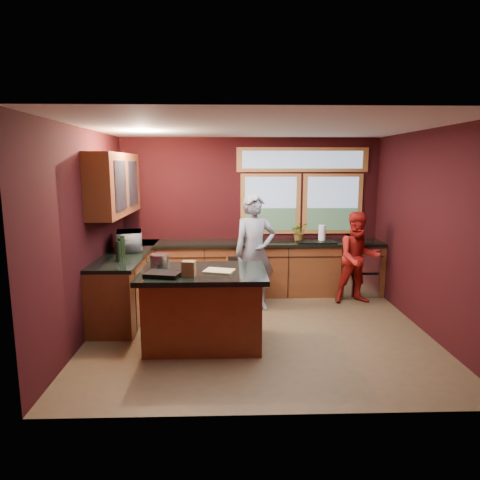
{
  "coord_description": "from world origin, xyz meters",
  "views": [
    {
      "loc": [
        -0.42,
        -5.52,
        2.23
      ],
      "look_at": [
        -0.24,
        0.4,
        1.19
      ],
      "focal_mm": 32.0,
      "sensor_mm": 36.0,
      "label": 1
    }
  ],
  "objects_px": {
    "person_red": "(358,258)",
    "cutting_board": "(219,271)",
    "stock_pot": "(160,261)",
    "island": "(203,307)",
    "person_grey": "(255,253)"
  },
  "relations": [
    {
      "from": "person_red",
      "to": "stock_pot",
      "type": "xyz_separation_m",
      "value": [
        -2.97,
        -1.42,
        0.29
      ]
    },
    {
      "from": "person_red",
      "to": "cutting_board",
      "type": "relative_size",
      "value": 4.27
    },
    {
      "from": "island",
      "to": "stock_pot",
      "type": "relative_size",
      "value": 6.46
    },
    {
      "from": "cutting_board",
      "to": "stock_pot",
      "type": "bearing_deg",
      "value": 165.07
    },
    {
      "from": "island",
      "to": "stock_pot",
      "type": "bearing_deg",
      "value": 164.74
    },
    {
      "from": "cutting_board",
      "to": "person_grey",
      "type": "bearing_deg",
      "value": 68.84
    },
    {
      "from": "cutting_board",
      "to": "stock_pot",
      "type": "xyz_separation_m",
      "value": [
        -0.75,
        0.2,
        0.08
      ]
    },
    {
      "from": "person_grey",
      "to": "cutting_board",
      "type": "height_order",
      "value": "person_grey"
    },
    {
      "from": "person_red",
      "to": "stock_pot",
      "type": "height_order",
      "value": "person_red"
    },
    {
      "from": "island",
      "to": "person_grey",
      "type": "distance_m",
      "value": 1.55
    },
    {
      "from": "island",
      "to": "person_grey",
      "type": "height_order",
      "value": "person_grey"
    },
    {
      "from": "person_red",
      "to": "cutting_board",
      "type": "xyz_separation_m",
      "value": [
        -2.22,
        -1.62,
        0.21
      ]
    },
    {
      "from": "person_grey",
      "to": "stock_pot",
      "type": "relative_size",
      "value": 7.48
    },
    {
      "from": "island",
      "to": "person_grey",
      "type": "bearing_deg",
      "value": 60.94
    },
    {
      "from": "island",
      "to": "cutting_board",
      "type": "distance_m",
      "value": 0.52
    }
  ]
}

